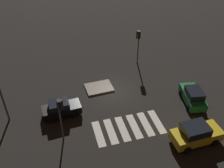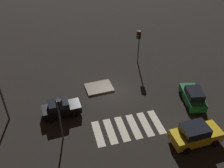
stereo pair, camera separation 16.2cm
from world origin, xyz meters
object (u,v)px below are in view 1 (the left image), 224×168
car_yellow (196,134)px  car_green (193,96)px  car_black (61,108)px  traffic_light_north (138,39)px  traffic_light_south (60,110)px  traffic_island (99,88)px

car_yellow → car_green: (2.46, 4.77, -0.10)m
car_black → car_green: car_green is taller
car_yellow → traffic_light_north: (-0.40, 13.64, 2.45)m
car_black → car_green: size_ratio=0.92×
car_yellow → car_green: 5.37m
traffic_light_south → traffic_light_north: bearing=1.8°
car_yellow → traffic_light_south: size_ratio=1.03×
car_black → traffic_light_south: traffic_light_south is taller
car_black → traffic_light_south: size_ratio=0.88×
traffic_island → traffic_light_north: size_ratio=0.69×
traffic_island → car_yellow: size_ratio=0.69×
car_green → traffic_light_south: (-13.45, -1.23, 2.45)m
car_black → traffic_light_north: 12.87m
traffic_island → car_black: (-4.53, -3.14, 0.71)m
traffic_island → traffic_light_south: 8.40m
traffic_island → traffic_light_south: bearing=-126.8°
traffic_island → car_black: bearing=-145.2°
car_yellow → traffic_light_north: traffic_light_north is taller
traffic_light_south → car_yellow: bearing=-59.7°
traffic_island → car_black: car_black is taller
car_yellow → car_black: size_ratio=1.16×
car_yellow → car_green: bearing=61.1°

